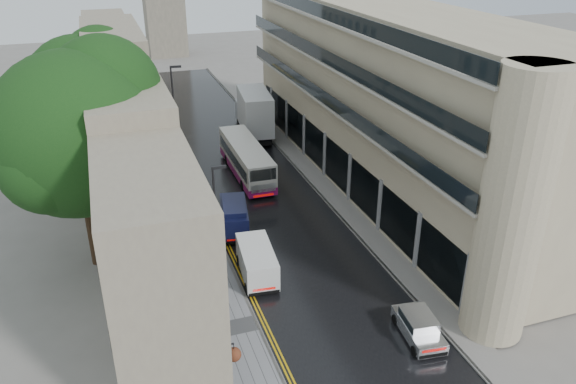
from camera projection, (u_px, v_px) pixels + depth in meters
road at (255, 188)px, 45.66m from camera, size 9.00×85.00×0.02m
left_sidewalk at (183, 198)px, 43.94m from camera, size 2.70×85.00×0.12m
right_sidewalk at (316, 179)px, 47.21m from camera, size 1.80×85.00×0.12m
old_shop_row at (124, 120)px, 42.47m from camera, size 4.50×56.00×12.00m
modern_block at (383, 98)px, 44.36m from camera, size 8.00×40.00×14.00m
tree_near at (80, 162)px, 32.64m from camera, size 10.56×10.56×13.89m
tree_far at (85, 110)px, 44.13m from camera, size 9.24×9.24×12.46m
cream_bus at (242, 174)px, 44.71m from camera, size 2.35×10.25×2.79m
white_lorry at (244, 120)px, 53.89m from camera, size 3.79×9.34×4.77m
silver_hatchback at (416, 344)px, 27.68m from camera, size 1.99×3.78×1.36m
white_van at (247, 278)px, 32.26m from camera, size 2.31×4.59×2.01m
navy_van at (223, 227)px, 37.44m from camera, size 2.58×4.72×2.28m
pedestrian at (181, 197)px, 42.02m from camera, size 0.69×0.53×1.70m
lamp_post_near at (216, 225)px, 32.43m from camera, size 0.81×0.18×7.21m
lamp_post_far at (175, 114)px, 49.27m from camera, size 0.96×0.28×8.44m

